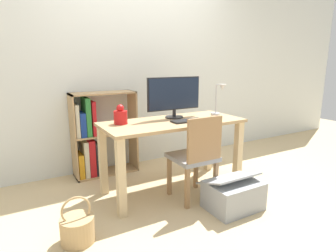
% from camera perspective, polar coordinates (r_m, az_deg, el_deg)
% --- Properties ---
extents(ground_plane, '(10.00, 10.00, 0.00)m').
position_cam_1_polar(ground_plane, '(3.04, 0.95, -12.57)').
color(ground_plane, '#CCB284').
extents(wall_back, '(8.00, 0.05, 2.60)m').
position_cam_1_polar(wall_back, '(3.60, -6.89, 12.64)').
color(wall_back, silver).
rests_on(wall_back, ground_plane).
extents(desk, '(1.43, 0.62, 0.73)m').
position_cam_1_polar(desk, '(2.84, 1.00, -1.70)').
color(desk, tan).
rests_on(desk, ground_plane).
extents(monitor, '(0.61, 0.19, 0.43)m').
position_cam_1_polar(monitor, '(2.93, 1.27, 6.30)').
color(monitor, '#232326').
rests_on(monitor, desk).
extents(keyboard, '(0.34, 0.13, 0.02)m').
position_cam_1_polar(keyboard, '(2.79, 4.08, 1.10)').
color(keyboard, black).
rests_on(keyboard, desk).
extents(vase, '(0.13, 0.13, 0.19)m').
position_cam_1_polar(vase, '(2.69, -9.63, 2.00)').
color(vase, red).
rests_on(vase, desk).
extents(desk_lamp, '(0.10, 0.19, 0.35)m').
position_cam_1_polar(desk_lamp, '(3.11, 10.41, 5.92)').
color(desk_lamp, '#B7B7BC').
rests_on(desk_lamp, desk).
extents(chair, '(0.40, 0.40, 0.84)m').
position_cam_1_polar(chair, '(2.66, 5.75, -5.87)').
color(chair, gray).
rests_on(chair, ground_plane).
extents(bookshelf, '(0.73, 0.28, 0.97)m').
position_cam_1_polar(bookshelf, '(3.35, -14.96, -2.47)').
color(bookshelf, tan).
rests_on(bookshelf, ground_plane).
extents(basket, '(0.25, 0.25, 0.36)m').
position_cam_1_polar(basket, '(2.30, -17.92, -19.21)').
color(basket, tan).
rests_on(basket, ground_plane).
extents(storage_box, '(0.49, 0.42, 0.33)m').
position_cam_1_polar(storage_box, '(2.69, 13.06, -13.33)').
color(storage_box, '#999EA3').
rests_on(storage_box, ground_plane).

